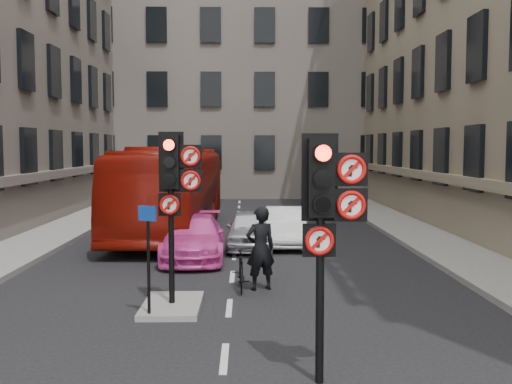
{
  "coord_description": "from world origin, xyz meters",
  "views": [
    {
      "loc": [
        0.33,
        -7.36,
        3.39
      ],
      "look_at": [
        0.53,
        2.99,
        2.6
      ],
      "focal_mm": 42.0,
      "sensor_mm": 36.0,
      "label": 1
    }
  ],
  "objects_px": {
    "signal_near": "(327,204)",
    "motorcyclist": "(260,248)",
    "car_white": "(286,226)",
    "bus_red": "(172,190)",
    "car_silver": "(249,229)",
    "signal_far": "(175,180)",
    "info_sign": "(148,244)",
    "motorcycle": "(241,271)",
    "car_pink": "(194,237)"
  },
  "relations": [
    {
      "from": "motorcyclist",
      "to": "bus_red",
      "type": "bearing_deg",
      "value": -90.6
    },
    {
      "from": "car_white",
      "to": "car_silver",
      "type": "bearing_deg",
      "value": -148.78
    },
    {
      "from": "car_silver",
      "to": "motorcycle",
      "type": "bearing_deg",
      "value": -91.23
    },
    {
      "from": "bus_red",
      "to": "motorcycle",
      "type": "relative_size",
      "value": 8.06
    },
    {
      "from": "signal_near",
      "to": "info_sign",
      "type": "height_order",
      "value": "signal_near"
    },
    {
      "from": "car_pink",
      "to": "info_sign",
      "type": "bearing_deg",
      "value": -94.87
    },
    {
      "from": "signal_far",
      "to": "car_silver",
      "type": "height_order",
      "value": "signal_far"
    },
    {
      "from": "signal_far",
      "to": "info_sign",
      "type": "relative_size",
      "value": 1.68
    },
    {
      "from": "motorcycle",
      "to": "motorcyclist",
      "type": "relative_size",
      "value": 0.76
    },
    {
      "from": "signal_near",
      "to": "car_pink",
      "type": "bearing_deg",
      "value": 105.79
    },
    {
      "from": "signal_near",
      "to": "bus_red",
      "type": "bearing_deg",
      "value": 104.98
    },
    {
      "from": "signal_far",
      "to": "bus_red",
      "type": "height_order",
      "value": "signal_far"
    },
    {
      "from": "car_white",
      "to": "bus_red",
      "type": "height_order",
      "value": "bus_red"
    },
    {
      "from": "signal_far",
      "to": "bus_red",
      "type": "bearing_deg",
      "value": 97.25
    },
    {
      "from": "car_silver",
      "to": "car_white",
      "type": "relative_size",
      "value": 0.95
    },
    {
      "from": "car_silver",
      "to": "motorcycle",
      "type": "distance_m",
      "value": 5.77
    },
    {
      "from": "signal_near",
      "to": "car_white",
      "type": "bearing_deg",
      "value": 88.83
    },
    {
      "from": "car_pink",
      "to": "motorcyclist",
      "type": "xyz_separation_m",
      "value": [
        1.91,
        -3.95,
        0.34
      ]
    },
    {
      "from": "car_pink",
      "to": "info_sign",
      "type": "relative_size",
      "value": 2.1
    },
    {
      "from": "signal_near",
      "to": "info_sign",
      "type": "bearing_deg",
      "value": 133.59
    },
    {
      "from": "bus_red",
      "to": "motorcyclist",
      "type": "height_order",
      "value": "bus_red"
    },
    {
      "from": "motorcycle",
      "to": "motorcyclist",
      "type": "bearing_deg",
      "value": -4.86
    },
    {
      "from": "car_white",
      "to": "bus_red",
      "type": "bearing_deg",
      "value": 149.41
    },
    {
      "from": "signal_far",
      "to": "motorcycle",
      "type": "bearing_deg",
      "value": 50.36
    },
    {
      "from": "car_white",
      "to": "bus_red",
      "type": "distance_m",
      "value": 5.21
    },
    {
      "from": "signal_far",
      "to": "motorcycle",
      "type": "height_order",
      "value": "signal_far"
    },
    {
      "from": "signal_far",
      "to": "bus_red",
      "type": "relative_size",
      "value": 0.29
    },
    {
      "from": "signal_near",
      "to": "motorcyclist",
      "type": "height_order",
      "value": "signal_near"
    },
    {
      "from": "info_sign",
      "to": "signal_far",
      "type": "bearing_deg",
      "value": 80.94
    },
    {
      "from": "bus_red",
      "to": "info_sign",
      "type": "height_order",
      "value": "bus_red"
    },
    {
      "from": "motorcyclist",
      "to": "signal_near",
      "type": "bearing_deg",
      "value": 78.45
    },
    {
      "from": "car_pink",
      "to": "motorcycle",
      "type": "bearing_deg",
      "value": -71.61
    },
    {
      "from": "motorcyclist",
      "to": "info_sign",
      "type": "distance_m",
      "value": 3.34
    },
    {
      "from": "car_silver",
      "to": "car_pink",
      "type": "xyz_separation_m",
      "value": [
        -1.7,
        -1.83,
        0.01
      ]
    },
    {
      "from": "signal_near",
      "to": "signal_far",
      "type": "height_order",
      "value": "signal_far"
    },
    {
      "from": "signal_far",
      "to": "car_silver",
      "type": "xyz_separation_m",
      "value": [
        1.6,
        7.39,
        -2.07
      ]
    },
    {
      "from": "car_silver",
      "to": "car_white",
      "type": "distance_m",
      "value": 1.41
    },
    {
      "from": "signal_near",
      "to": "motorcyclist",
      "type": "xyz_separation_m",
      "value": [
        -0.79,
        5.6,
        -1.59
      ]
    },
    {
      "from": "signal_near",
      "to": "car_white",
      "type": "height_order",
      "value": "signal_near"
    },
    {
      "from": "car_silver",
      "to": "car_white",
      "type": "bearing_deg",
      "value": 29.03
    },
    {
      "from": "car_silver",
      "to": "motorcycle",
      "type": "xyz_separation_m",
      "value": [
        -0.25,
        -5.76,
        -0.18
      ]
    },
    {
      "from": "car_white",
      "to": "motorcyclist",
      "type": "xyz_separation_m",
      "value": [
        -1.04,
        -6.44,
        0.35
      ]
    },
    {
      "from": "car_white",
      "to": "car_pink",
      "type": "bearing_deg",
      "value": -136.39
    },
    {
      "from": "car_white",
      "to": "motorcyclist",
      "type": "height_order",
      "value": "motorcyclist"
    },
    {
      "from": "car_silver",
      "to": "bus_red",
      "type": "xyz_separation_m",
      "value": [
        -2.98,
        3.51,
        1.05
      ]
    },
    {
      "from": "signal_near",
      "to": "bus_red",
      "type": "xyz_separation_m",
      "value": [
        -3.99,
        14.9,
        -0.89
      ]
    },
    {
      "from": "car_pink",
      "to": "motorcycle",
      "type": "relative_size",
      "value": 2.97
    },
    {
      "from": "signal_near",
      "to": "car_pink",
      "type": "xyz_separation_m",
      "value": [
        -2.7,
        9.56,
        -1.93
      ]
    },
    {
      "from": "car_silver",
      "to": "car_pink",
      "type": "relative_size",
      "value": 0.84
    },
    {
      "from": "signal_far",
      "to": "car_white",
      "type": "height_order",
      "value": "signal_far"
    }
  ]
}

